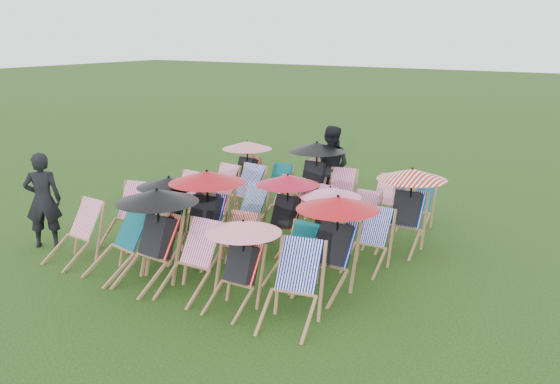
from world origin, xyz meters
The scene contains 33 objects.
ground centered at (0.00, 0.00, 0.00)m, with size 100.00×100.00×0.00m, color black.
deckchair_0 centered at (-2.10, -2.20, 0.48)m, with size 0.70×0.93×0.96m.
deckchair_1 centered at (-1.07, -2.23, 0.50)m, with size 0.83×1.04×1.01m.
deckchair_2 centered at (-0.40, -2.19, 0.75)m, with size 1.20×1.26×1.42m.
deckchair_3 centered at (0.30, -2.18, 0.49)m, with size 0.68×0.93×0.99m.
deckchair_4 centered at (1.14, -2.19, 0.64)m, with size 1.02×1.05×1.20m.
deckchair_5 centered at (2.00, -2.21, 0.51)m, with size 0.84×1.05×1.02m.
deckchair_6 centered at (-2.04, -1.12, 0.51)m, with size 0.84×1.04×1.01m.
deckchair_7 centered at (-1.21, -1.04, 0.67)m, with size 1.07×1.14×1.27m.
deckchair_8 centered at (-0.43, -1.01, 0.77)m, with size 1.22×1.32×1.45m.
deckchair_9 centered at (0.28, -1.13, 0.43)m, with size 0.63×0.83×0.86m.
deckchair_10 centered at (1.30, -1.06, 0.42)m, with size 0.64×0.84×0.85m.
deckchair_11 centered at (1.92, -1.05, 0.73)m, with size 1.17×1.22×1.39m.
deckchair_12 centered at (-1.89, 0.02, 0.51)m, with size 0.79×1.01×1.02m.
deckchair_13 centered at (-1.15, 0.12, 0.46)m, with size 0.66×0.89×0.93m.
deckchair_14 centered at (-0.40, 0.06, 0.44)m, with size 0.67×0.87×0.88m.
deckchair_15 centered at (0.36, 0.13, 0.67)m, with size 1.07×1.13×1.27m.
deckchair_16 centered at (1.19, 0.11, 0.62)m, with size 0.99×1.04×1.18m.
deckchair_17 centered at (1.99, 0.06, 0.45)m, with size 0.62×0.85×0.91m.
deckchair_18 centered at (-1.94, 1.27, 0.47)m, with size 0.70×0.92×0.93m.
deckchair_19 centered at (-1.28, 1.19, 0.51)m, with size 0.79×1.02×1.02m.
deckchair_20 centered at (-0.34, 1.13, 0.46)m, with size 0.73×0.92×0.92m.
deckchair_21 centered at (0.43, 1.21, 0.41)m, with size 0.67×0.84×0.82m.
deckchair_22 centered at (1.32, 1.14, 0.43)m, with size 0.56×0.79×0.85m.
deckchair_23 centered at (2.13, 1.20, 0.73)m, with size 1.17×1.22×1.39m.
deckchair_24 centered at (-2.08, 2.37, 0.68)m, with size 1.08×1.14×1.28m.
deckchair_25 centered at (-1.17, 2.30, 0.42)m, with size 0.64×0.83×0.84m.
deckchair_26 centered at (-0.36, 2.39, 0.75)m, with size 1.19×1.24×1.41m.
deckchair_27 centered at (0.31, 2.31, 0.46)m, with size 0.76×0.94×0.91m.
deckchair_28 centered at (1.17, 2.41, 0.44)m, with size 0.67×0.87×0.89m.
deckchair_29 centered at (1.89, 2.40, 0.41)m, with size 0.54×0.76×0.82m.
person_left centered at (-3.11, -1.97, 0.82)m, with size 0.60×0.39×1.65m, color black.
person_rear centered at (-0.19, 2.88, 0.86)m, with size 0.83×0.65×1.72m, color black.
Camera 1 is at (5.77, -8.36, 3.62)m, focal length 40.00 mm.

